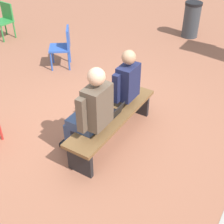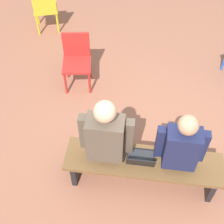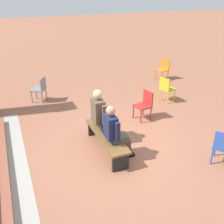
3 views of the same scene
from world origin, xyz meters
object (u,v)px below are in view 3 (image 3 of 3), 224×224
(laptop, at_px, (105,131))
(plastic_chair_by_pillar, at_px, (224,146))
(bench, at_px, (106,137))
(plastic_chair_mid_courtyard, at_px, (163,68))
(plastic_chair_foreground, at_px, (166,88))
(plastic_chair_near_bench_left, at_px, (40,88))
(plastic_chair_far_right, at_px, (145,103))
(person_student, at_px, (115,131))
(person_adult, at_px, (102,115))

(laptop, height_order, plastic_chair_by_pillar, plastic_chair_by_pillar)
(bench, xyz_separation_m, plastic_chair_mid_courtyard, (3.94, -4.09, 0.13))
(plastic_chair_foreground, xyz_separation_m, plastic_chair_by_pillar, (-3.43, 0.81, 0.00))
(laptop, bearing_deg, plastic_chair_near_bench_left, 14.78)
(bench, bearing_deg, plastic_chair_near_bench_left, 14.81)
(bench, relative_size, plastic_chair_far_right, 2.14)
(bench, xyz_separation_m, person_student, (-0.36, -0.07, 0.35))
(person_student, distance_m, plastic_chair_by_pillar, 2.34)
(plastic_chair_near_bench_left, bearing_deg, plastic_chair_mid_courtyard, -85.77)
(bench, height_order, plastic_chair_by_pillar, plastic_chair_by_pillar)
(person_student, bearing_deg, bench, 10.44)
(laptop, height_order, plastic_chair_far_right, plastic_chair_far_right)
(bench, height_order, plastic_chair_near_bench_left, plastic_chair_near_bench_left)
(plastic_chair_mid_courtyard, height_order, plastic_chair_far_right, same)
(person_student, bearing_deg, plastic_chair_far_right, -46.80)
(plastic_chair_mid_courtyard, bearing_deg, person_student, 136.89)
(plastic_chair_mid_courtyard, bearing_deg, plastic_chair_by_pillar, 159.90)
(laptop, height_order, plastic_chair_foreground, plastic_chair_foreground)
(person_adult, bearing_deg, plastic_chair_near_bench_left, 17.89)
(plastic_chair_far_right, xyz_separation_m, plastic_chair_near_bench_left, (2.45, 2.57, 0.00))
(plastic_chair_by_pillar, bearing_deg, person_student, 61.34)
(person_student, relative_size, plastic_chair_mid_courtyard, 1.57)
(laptop, distance_m, plastic_chair_by_pillar, 2.60)
(bench, bearing_deg, plastic_chair_far_right, -55.70)
(person_adult, distance_m, plastic_chair_foreground, 3.24)
(person_adult, xyz_separation_m, plastic_chair_by_pillar, (-1.90, -2.04, -0.26))
(person_adult, height_order, plastic_chair_mid_courtyard, person_adult)
(person_adult, relative_size, plastic_chair_by_pillar, 1.66)
(laptop, bearing_deg, bench, -162.11)
(bench, relative_size, plastic_chair_mid_courtyard, 2.14)
(bench, xyz_separation_m, person_adult, (0.43, -0.07, 0.39))
(plastic_chair_far_right, bearing_deg, plastic_chair_mid_courtyard, -41.00)
(laptop, height_order, plastic_chair_mid_courtyard, plastic_chair_mid_courtyard)
(plastic_chair_foreground, bearing_deg, person_student, 129.05)
(person_adult, distance_m, plastic_chair_far_right, 1.72)
(plastic_chair_foreground, bearing_deg, plastic_chair_near_bench_left, 67.37)
(plastic_chair_near_bench_left, bearing_deg, plastic_chair_by_pillar, -148.82)
(person_student, bearing_deg, plastic_chair_mid_courtyard, -43.11)
(person_adult, xyz_separation_m, plastic_chair_far_right, (0.69, -1.56, -0.26))
(bench, distance_m, plastic_chair_near_bench_left, 3.69)
(person_adult, xyz_separation_m, laptop, (-0.39, 0.08, -0.24))
(person_student, height_order, laptop, person_student)
(laptop, xyz_separation_m, plastic_chair_near_bench_left, (3.53, 0.93, -0.02))
(plastic_chair_far_right, bearing_deg, plastic_chair_by_pillar, -169.57)
(person_student, height_order, plastic_chair_foreground, person_student)
(plastic_chair_near_bench_left, relative_size, plastic_chair_by_pillar, 1.00)
(bench, bearing_deg, person_student, -169.56)
(plastic_chair_far_right, bearing_deg, laptop, 123.20)
(plastic_chair_by_pillar, bearing_deg, plastic_chair_far_right, 10.43)
(person_student, bearing_deg, laptop, 11.16)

